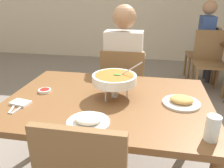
% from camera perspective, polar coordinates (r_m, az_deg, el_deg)
% --- Properties ---
extents(dining_table_main, '(1.36, 0.99, 0.73)m').
position_cam_1_polar(dining_table_main, '(1.60, -0.98, -6.73)').
color(dining_table_main, brown).
rests_on(dining_table_main, ground_plane).
extents(chair_diner_main, '(0.44, 0.44, 0.90)m').
position_cam_1_polar(chair_diner_main, '(2.35, 2.78, -0.56)').
color(chair_diner_main, brown).
rests_on(chair_diner_main, ground_plane).
extents(diner_main, '(0.40, 0.45, 1.31)m').
position_cam_1_polar(diner_main, '(2.30, 3.00, 5.19)').
color(diner_main, '#2D2D38').
rests_on(diner_main, ground_plane).
extents(curry_bowl, '(0.33, 0.30, 0.26)m').
position_cam_1_polar(curry_bowl, '(1.54, 0.60, 1.18)').
color(curry_bowl, silver).
rests_on(curry_bowl, dining_table_main).
extents(rice_plate, '(0.24, 0.24, 0.06)m').
position_cam_1_polar(rice_plate, '(1.27, -5.98, -9.06)').
color(rice_plate, white).
rests_on(rice_plate, dining_table_main).
extents(appetizer_plate, '(0.24, 0.24, 0.06)m').
position_cam_1_polar(appetizer_plate, '(1.54, 16.93, -4.13)').
color(appetizer_plate, white).
rests_on(appetizer_plate, dining_table_main).
extents(sauce_dish, '(0.09, 0.09, 0.02)m').
position_cam_1_polar(sauce_dish, '(1.73, -16.45, -1.58)').
color(sauce_dish, white).
rests_on(sauce_dish, dining_table_main).
extents(napkin_folded, '(0.13, 0.10, 0.02)m').
position_cam_1_polar(napkin_folded, '(1.60, -21.86, -4.40)').
color(napkin_folded, white).
rests_on(napkin_folded, dining_table_main).
extents(fork_utensil, '(0.06, 0.17, 0.01)m').
position_cam_1_polar(fork_utensil, '(1.57, -23.39, -5.22)').
color(fork_utensil, silver).
rests_on(fork_utensil, dining_table_main).
extents(spoon_utensil, '(0.03, 0.17, 0.01)m').
position_cam_1_polar(spoon_utensil, '(1.55, -21.84, -5.43)').
color(spoon_utensil, silver).
rests_on(spoon_utensil, dining_table_main).
extents(drink_glass, '(0.07, 0.07, 0.13)m').
position_cam_1_polar(drink_glass, '(1.22, 23.73, -10.33)').
color(drink_glass, silver).
rests_on(drink_glass, dining_table_main).
extents(chair_bg_middle, '(0.45, 0.45, 0.90)m').
position_cam_1_polar(chair_bg_middle, '(4.15, 22.51, 7.68)').
color(chair_bg_middle, brown).
rests_on(chair_bg_middle, ground_plane).
extents(chair_bg_right, '(0.44, 0.44, 0.90)m').
position_cam_1_polar(chair_bg_right, '(3.69, 23.04, 6.02)').
color(chair_bg_right, brown).
rests_on(chair_bg_right, ground_plane).
extents(patron_bg_middle, '(0.45, 0.40, 1.31)m').
position_cam_1_polar(patron_bg_middle, '(4.09, 22.84, 10.84)').
color(patron_bg_middle, '#2D2D38').
rests_on(patron_bg_middle, ground_plane).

